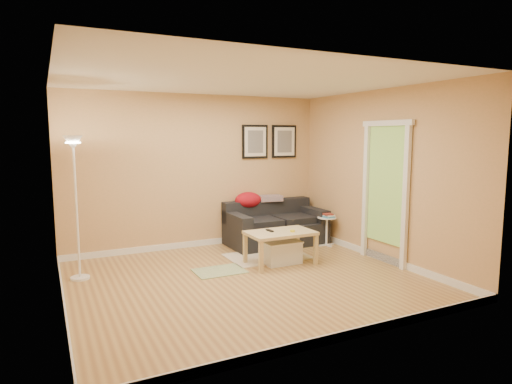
% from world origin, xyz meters
% --- Properties ---
extents(floor, '(4.50, 4.50, 0.00)m').
position_xyz_m(floor, '(0.00, 0.00, 0.00)').
color(floor, tan).
rests_on(floor, ground).
extents(ceiling, '(4.50, 4.50, 0.00)m').
position_xyz_m(ceiling, '(0.00, 0.00, 2.60)').
color(ceiling, white).
rests_on(ceiling, wall_back).
extents(wall_back, '(4.50, 0.00, 4.50)m').
position_xyz_m(wall_back, '(0.00, 2.00, 1.30)').
color(wall_back, tan).
rests_on(wall_back, ground).
extents(wall_front, '(4.50, 0.00, 4.50)m').
position_xyz_m(wall_front, '(0.00, -2.00, 1.30)').
color(wall_front, tan).
rests_on(wall_front, ground).
extents(wall_left, '(0.00, 4.00, 4.00)m').
position_xyz_m(wall_left, '(-2.25, 0.00, 1.30)').
color(wall_left, tan).
rests_on(wall_left, ground).
extents(wall_right, '(0.00, 4.00, 4.00)m').
position_xyz_m(wall_right, '(2.25, 0.00, 1.30)').
color(wall_right, tan).
rests_on(wall_right, ground).
extents(baseboard_back, '(4.50, 0.02, 0.10)m').
position_xyz_m(baseboard_back, '(0.00, 1.99, 0.05)').
color(baseboard_back, white).
rests_on(baseboard_back, ground).
extents(baseboard_front, '(4.50, 0.02, 0.10)m').
position_xyz_m(baseboard_front, '(0.00, -1.99, 0.05)').
color(baseboard_front, white).
rests_on(baseboard_front, ground).
extents(baseboard_left, '(0.02, 4.00, 0.10)m').
position_xyz_m(baseboard_left, '(-2.24, 0.00, 0.05)').
color(baseboard_left, white).
rests_on(baseboard_left, ground).
extents(baseboard_right, '(0.02, 4.00, 0.10)m').
position_xyz_m(baseboard_right, '(2.24, 0.00, 0.05)').
color(baseboard_right, white).
rests_on(baseboard_right, ground).
extents(sofa, '(1.70, 0.90, 0.75)m').
position_xyz_m(sofa, '(1.27, 1.53, 0.38)').
color(sofa, black).
rests_on(sofa, ground).
extents(red_throw, '(0.48, 0.36, 0.28)m').
position_xyz_m(red_throw, '(0.88, 1.85, 0.77)').
color(red_throw, red).
rests_on(red_throw, sofa).
extents(plaid_throw, '(0.45, 0.32, 0.10)m').
position_xyz_m(plaid_throw, '(1.32, 1.84, 0.78)').
color(plaid_throw, tan).
rests_on(plaid_throw, sofa).
extents(framed_print_left, '(0.50, 0.04, 0.60)m').
position_xyz_m(framed_print_left, '(1.08, 1.98, 1.80)').
color(framed_print_left, black).
rests_on(framed_print_left, wall_back).
extents(framed_print_right, '(0.50, 0.04, 0.60)m').
position_xyz_m(framed_print_right, '(1.68, 1.98, 1.80)').
color(framed_print_right, black).
rests_on(framed_print_right, wall_back).
extents(area_rug, '(1.25, 0.85, 0.01)m').
position_xyz_m(area_rug, '(0.76, 0.88, 0.01)').
color(area_rug, beige).
rests_on(area_rug, ground).
extents(green_runner, '(0.70, 0.50, 0.01)m').
position_xyz_m(green_runner, '(-0.20, 0.49, 0.01)').
color(green_runner, '#668C4C').
rests_on(green_runner, ground).
extents(coffee_table, '(1.05, 0.72, 0.49)m').
position_xyz_m(coffee_table, '(0.75, 0.44, 0.25)').
color(coffee_table, tan).
rests_on(coffee_table, ground).
extents(remote_control, '(0.06, 0.16, 0.02)m').
position_xyz_m(remote_control, '(0.62, 0.53, 0.50)').
color(remote_control, black).
rests_on(remote_control, coffee_table).
extents(tape_roll, '(0.07, 0.07, 0.03)m').
position_xyz_m(tape_roll, '(0.90, 0.33, 0.51)').
color(tape_roll, yellow).
rests_on(tape_roll, coffee_table).
extents(storage_bin, '(0.56, 0.41, 0.34)m').
position_xyz_m(storage_bin, '(0.78, 0.48, 0.17)').
color(storage_bin, white).
rests_on(storage_bin, ground).
extents(side_table, '(0.33, 0.33, 0.50)m').
position_xyz_m(side_table, '(2.02, 1.05, 0.25)').
color(side_table, white).
rests_on(side_table, ground).
extents(book_stack, '(0.20, 0.24, 0.07)m').
position_xyz_m(book_stack, '(2.03, 1.04, 0.54)').
color(book_stack, teal).
rests_on(book_stack, side_table).
extents(floor_lamp, '(0.25, 0.25, 1.92)m').
position_xyz_m(floor_lamp, '(-2.00, 1.01, 0.91)').
color(floor_lamp, white).
rests_on(floor_lamp, ground).
extents(doorway, '(0.12, 1.01, 2.13)m').
position_xyz_m(doorway, '(2.20, -0.15, 1.02)').
color(doorway, white).
rests_on(doorway, ground).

